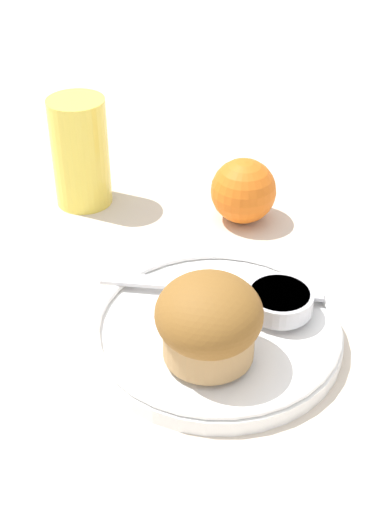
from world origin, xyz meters
The scene contains 8 objects.
ground_plane centered at (0.00, 0.00, 0.00)m, with size 3.00×3.00×0.00m, color beige.
plate centered at (0.00, -0.02, 0.01)m, with size 0.21×0.21×0.02m.
muffin centered at (-0.01, -0.06, 0.05)m, with size 0.08×0.08×0.07m.
cream_ramekin centered at (0.05, -0.01, 0.03)m, with size 0.06×0.06×0.02m.
berry_pair centered at (0.01, 0.01, 0.03)m, with size 0.02×0.01×0.01m.
butter_knife centered at (0.00, 0.03, 0.02)m, with size 0.20×0.06×0.00m.
orange_fruit centered at (0.05, 0.17, 0.03)m, with size 0.07×0.07×0.07m.
juice_glass centered at (-0.12, 0.22, 0.06)m, with size 0.06×0.06×0.12m.
Camera 1 is at (-0.06, -0.47, 0.40)m, focal length 50.00 mm.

